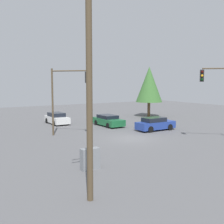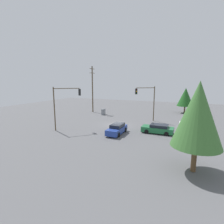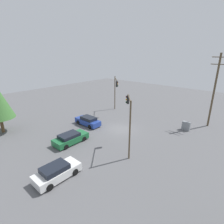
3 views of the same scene
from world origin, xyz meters
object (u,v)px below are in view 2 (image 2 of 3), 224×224
at_px(sedan_green, 158,129).
at_px(traffic_signal_main, 64,101).
at_px(traffic_signal_cross, 147,98).
at_px(electrical_cabinet, 103,112).
at_px(sedan_blue, 117,129).
at_px(sedan_white, 194,125).

distance_m(sedan_green, traffic_signal_main, 14.91).
relative_size(traffic_signal_main, traffic_signal_cross, 1.02).
xyz_separation_m(traffic_signal_main, electrical_cabinet, (-13.87, -0.23, -3.98)).
distance_m(sedan_blue, traffic_signal_main, 9.32).
xyz_separation_m(sedan_blue, sedan_white, (-7.50, 10.38, -0.02)).
height_order(sedan_green, traffic_signal_main, traffic_signal_main).
bearing_deg(electrical_cabinet, sedan_white, 74.81).
bearing_deg(sedan_white, electrical_cabinet, 74.81).
height_order(sedan_green, traffic_signal_cross, traffic_signal_cross).
bearing_deg(traffic_signal_cross, electrical_cabinet, -56.10).
bearing_deg(sedan_green, sedan_white, -46.41).
bearing_deg(traffic_signal_cross, sedan_blue, 36.80).
bearing_deg(electrical_cabinet, sedan_green, 54.89).
height_order(sedan_white, traffic_signal_cross, traffic_signal_cross).
relative_size(sedan_white, electrical_cabinet, 3.26).
xyz_separation_m(traffic_signal_cross, electrical_cabinet, (-3.00, -10.76, -3.90)).
height_order(sedan_blue, traffic_signal_main, traffic_signal_main).
xyz_separation_m(sedan_blue, sedan_green, (-2.79, 5.43, -0.05)).
bearing_deg(traffic_signal_cross, sedan_white, 124.80).
relative_size(sedan_white, traffic_signal_cross, 0.65).
bearing_deg(sedan_white, sedan_green, 133.59).
bearing_deg(sedan_blue, electrical_cabinet, -55.80).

